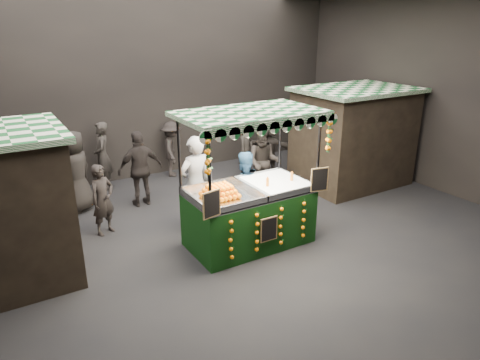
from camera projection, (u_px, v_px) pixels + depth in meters
ground at (241, 244)px, 8.70m from camera, size 12.00×12.00×0.00m
market_hall at (242, 71)px, 7.54m from camera, size 12.10×10.10×5.05m
neighbour_stall_right at (353, 136)px, 11.59m from camera, size 3.00×2.20×2.60m
juice_stall at (251, 205)px, 8.42m from camera, size 2.76×1.62×2.67m
vendor_grey at (195, 184)px, 9.02m from camera, size 0.81×0.60×2.04m
vendor_blue at (244, 189)px, 9.28m from camera, size 0.82×0.65×1.65m
shopper_0 at (103, 200)px, 8.90m from camera, size 0.65×0.56×1.51m
shopper_1 at (264, 162)px, 10.81m from camera, size 1.10×1.06×1.79m
shopper_2 at (141, 169)px, 10.26m from camera, size 1.08×0.47×1.83m
shopper_3 at (172, 149)px, 12.31m from camera, size 0.92×1.16×1.57m
shopper_4 at (76, 171)px, 9.95m from camera, size 1.11×1.07×1.91m
shopper_5 at (268, 148)px, 12.29m from camera, size 1.42×1.42×1.64m
shopper_6 at (103, 156)px, 11.29m from camera, size 0.57×0.74×1.80m
shopper_7 at (246, 152)px, 12.09m from camera, size 0.68×0.61×1.57m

